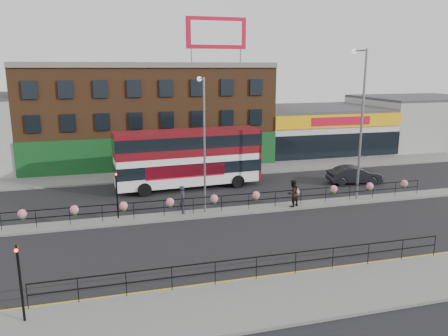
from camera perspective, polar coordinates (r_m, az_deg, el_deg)
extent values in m
plane|color=black|center=(30.86, 1.48, -5.74)|extent=(120.00, 120.00, 0.00)
cube|color=slate|center=(20.58, 11.53, -15.83)|extent=(60.00, 4.00, 0.15)
cube|color=slate|center=(42.03, -3.24, -0.56)|extent=(60.00, 4.00, 0.15)
cube|color=slate|center=(30.84, 1.48, -5.61)|extent=(60.00, 1.60, 0.15)
cube|color=gold|center=(22.44, 8.82, -13.35)|extent=(60.00, 0.10, 0.01)
cube|color=gold|center=(22.29, 9.02, -13.54)|extent=(60.00, 0.10, 0.01)
cube|color=brown|center=(48.43, -9.99, 6.98)|extent=(25.00, 12.00, 10.00)
cube|color=#3F3F42|center=(48.18, -10.24, 13.08)|extent=(25.00, 12.00, 0.30)
cube|color=#12481C|center=(42.92, -9.04, 1.80)|extent=(25.00, 0.25, 3.40)
cube|color=silver|center=(54.36, 11.66, 4.89)|extent=(15.00, 12.00, 5.00)
cube|color=#3F3F42|center=(54.06, 11.79, 7.67)|extent=(15.00, 12.00, 0.30)
cube|color=#F4B10B|center=(48.84, 14.98, 5.96)|extent=(15.00, 0.25, 1.40)
cube|color=red|center=(48.74, 15.05, 5.94)|extent=(7.00, 0.10, 0.90)
cube|color=black|center=(49.22, 14.79, 2.84)|extent=(15.00, 0.25, 2.60)
cube|color=#9F9F9B|center=(62.35, 23.94, 5.51)|extent=(14.50, 12.00, 6.00)
cube|color=#3F3F42|center=(62.08, 24.20, 8.39)|extent=(14.50, 12.00, 0.30)
cube|color=red|center=(44.48, -1.02, 17.23)|extent=(6.00, 0.25, 3.00)
cube|color=white|center=(44.34, -0.97, 17.24)|extent=(5.10, 0.04, 2.25)
cylinder|color=slate|center=(43.82, -4.28, 14.38)|extent=(0.12, 0.12, 1.40)
cylinder|color=slate|center=(45.05, 2.18, 14.37)|extent=(0.12, 0.12, 1.40)
cube|color=black|center=(30.48, 1.49, -3.51)|extent=(30.00, 0.05, 0.05)
cube|color=black|center=(30.63, 1.48, -4.40)|extent=(30.00, 0.05, 0.05)
cylinder|color=black|center=(30.16, -27.14, -6.27)|extent=(0.04, 0.04, 1.10)
cylinder|color=black|center=(29.80, -23.36, -6.11)|extent=(0.04, 0.04, 1.10)
cylinder|color=black|center=(29.56, -19.51, -5.93)|extent=(0.04, 0.04, 1.10)
cylinder|color=black|center=(29.45, -15.62, -5.72)|extent=(0.04, 0.04, 1.10)
cylinder|color=black|center=(29.49, -11.72, -5.49)|extent=(0.04, 0.04, 1.10)
cylinder|color=black|center=(29.65, -7.85, -5.22)|extent=(0.04, 0.04, 1.10)
cylinder|color=black|center=(29.95, -4.04, -4.94)|extent=(0.04, 0.04, 1.10)
cylinder|color=black|center=(30.38, -0.33, -4.65)|extent=(0.04, 0.04, 1.10)
cylinder|color=black|center=(30.93, 3.26, -4.35)|extent=(0.04, 0.04, 1.10)
cylinder|color=black|center=(31.60, 6.71, -4.04)|extent=(0.04, 0.04, 1.10)
cylinder|color=black|center=(32.38, 10.01, -3.73)|extent=(0.04, 0.04, 1.10)
cylinder|color=black|center=(33.26, 13.13, -3.43)|extent=(0.04, 0.04, 1.10)
cylinder|color=black|center=(34.24, 16.08, -3.13)|extent=(0.04, 0.04, 1.10)
cylinder|color=black|center=(35.30, 18.87, -2.85)|extent=(0.04, 0.04, 1.10)
cylinder|color=black|center=(36.44, 21.48, -2.57)|extent=(0.04, 0.04, 1.10)
cylinder|color=black|center=(37.66, 23.93, -2.31)|extent=(0.04, 0.04, 1.10)
sphere|color=#CF6D81|center=(29.80, -24.86, -5.45)|extent=(0.56, 0.56, 0.56)
sphere|color=#1B4914|center=(29.87, -24.82, -5.87)|extent=(0.36, 0.36, 0.36)
sphere|color=#CF6D81|center=(29.41, -18.98, -5.16)|extent=(0.56, 0.56, 0.56)
sphere|color=#1B4914|center=(29.48, -18.94, -5.59)|extent=(0.36, 0.36, 0.36)
sphere|color=#CF6D81|center=(29.34, -13.00, -4.82)|extent=(0.56, 0.56, 0.56)
sphere|color=#1B4914|center=(29.41, -12.98, -5.25)|extent=(0.36, 0.36, 0.36)
sphere|color=#CF6D81|center=(29.58, -7.07, -4.43)|extent=(0.56, 0.56, 0.56)
sphere|color=#1B4914|center=(29.65, -7.06, -4.86)|extent=(0.36, 0.36, 0.36)
sphere|color=#CF6D81|center=(30.14, -1.30, -4.00)|extent=(0.56, 0.56, 0.56)
sphere|color=#1B4914|center=(30.20, -1.30, -4.42)|extent=(0.36, 0.36, 0.36)
sphere|color=#CF6D81|center=(30.98, 4.20, -3.56)|extent=(0.56, 0.56, 0.56)
sphere|color=#1B4914|center=(31.05, 4.19, -3.97)|extent=(0.36, 0.36, 0.36)
sphere|color=#CF6D81|center=(32.10, 9.36, -3.11)|extent=(0.56, 0.56, 0.56)
sphere|color=#1B4914|center=(32.16, 9.34, -3.51)|extent=(0.36, 0.36, 0.36)
sphere|color=#CF6D81|center=(33.46, 14.13, -2.68)|extent=(0.56, 0.56, 0.56)
sphere|color=#1B4914|center=(33.52, 14.11, -3.05)|extent=(0.36, 0.36, 0.36)
sphere|color=#CF6D81|center=(35.03, 18.50, -2.26)|extent=(0.56, 0.56, 0.56)
sphere|color=#1B4914|center=(35.09, 18.47, -2.62)|extent=(0.36, 0.36, 0.36)
sphere|color=#CF6D81|center=(36.79, 22.47, -1.87)|extent=(0.56, 0.56, 0.56)
sphere|color=#1B4914|center=(36.85, 22.44, -2.21)|extent=(0.36, 0.36, 0.36)
cube|color=black|center=(20.89, 4.28, -11.53)|extent=(20.00, 0.05, 0.05)
cube|color=black|center=(21.10, 4.25, -12.75)|extent=(20.00, 0.05, 0.05)
cylinder|color=black|center=(20.41, -24.33, -15.06)|extent=(0.04, 0.04, 1.10)
cylinder|color=black|center=(20.16, -18.53, -14.90)|extent=(0.04, 0.04, 1.10)
cylinder|color=black|center=(20.11, -12.65, -14.59)|extent=(0.04, 0.04, 1.10)
cylinder|color=black|center=(20.26, -6.82, -14.14)|extent=(0.04, 0.04, 1.10)
cylinder|color=black|center=(20.59, -1.16, -13.56)|extent=(0.04, 0.04, 1.10)
cylinder|color=black|center=(21.12, 4.25, -12.89)|extent=(0.04, 0.04, 1.10)
cylinder|color=black|center=(21.81, 9.32, -12.15)|extent=(0.04, 0.04, 1.10)
cylinder|color=black|center=(22.67, 14.02, -11.38)|extent=(0.04, 0.04, 1.10)
cylinder|color=black|center=(23.66, 18.33, -10.61)|extent=(0.04, 0.04, 1.10)
cylinder|color=black|center=(24.77, 22.25, -9.85)|extent=(0.04, 0.04, 1.10)
cylinder|color=black|center=(25.99, 25.81, -9.12)|extent=(0.04, 0.04, 1.10)
cube|color=white|center=(36.40, -4.70, 1.39)|extent=(12.14, 3.52, 4.36)
cube|color=#600C13|center=(36.17, -4.73, 3.33)|extent=(12.20, 3.59, 1.96)
cube|color=black|center=(36.56, -4.67, 0.21)|extent=(12.22, 3.61, 0.98)
cube|color=black|center=(36.14, -4.74, 3.58)|extent=(12.24, 3.63, 0.98)
cube|color=#600C13|center=(36.02, -4.76, 4.83)|extent=(12.14, 3.52, 0.13)
cube|color=#600C13|center=(38.28, 3.95, 1.97)|extent=(0.39, 2.79, 4.36)
cube|color=red|center=(35.14, -4.96, -0.41)|extent=(6.52, 0.48, 1.09)
cylinder|color=black|center=(34.83, -10.33, -2.82)|extent=(1.11, 0.40, 1.09)
cylinder|color=black|center=(37.43, -10.98, -1.74)|extent=(1.11, 0.40, 1.09)
cylinder|color=black|center=(36.77, 1.83, -1.77)|extent=(1.11, 0.40, 1.09)
cylinder|color=black|center=(39.24, 0.41, -0.82)|extent=(1.11, 0.40, 1.09)
imported|color=black|center=(39.77, 16.68, -0.86)|extent=(2.97, 5.13, 1.53)
imported|color=#24252F|center=(29.97, -5.38, -4.12)|extent=(0.84, 0.66, 1.94)
imported|color=black|center=(31.64, 8.96, -3.27)|extent=(1.53, 1.48, 1.97)
cylinder|color=slate|center=(29.27, -2.57, 2.77)|extent=(0.15, 0.15, 9.14)
cylinder|color=slate|center=(29.48, -2.96, 11.60)|extent=(0.09, 1.37, 0.09)
sphere|color=silver|center=(30.15, -3.24, 11.54)|extent=(0.33, 0.33, 0.33)
cylinder|color=slate|center=(33.72, 17.52, 5.20)|extent=(0.18, 0.18, 11.07)
cylinder|color=slate|center=(34.17, 17.38, 14.44)|extent=(0.11, 1.66, 0.11)
sphere|color=silver|center=(34.88, 16.63, 14.36)|extent=(0.40, 0.40, 0.40)
cylinder|color=black|center=(19.16, -25.03, -13.51)|extent=(0.10, 0.10, 3.20)
imported|color=black|center=(18.53, -25.51, -9.05)|extent=(0.15, 0.18, 0.90)
sphere|color=#FF190C|center=(18.49, -25.52, -9.70)|extent=(0.14, 0.14, 0.14)
cylinder|color=black|center=(29.53, -13.80, -3.43)|extent=(0.10, 0.10, 3.20)
imported|color=black|center=(29.13, -13.97, -0.41)|extent=(0.15, 0.18, 0.90)
sphere|color=#FF190C|center=(29.05, -13.94, -0.81)|extent=(0.14, 0.14, 0.14)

